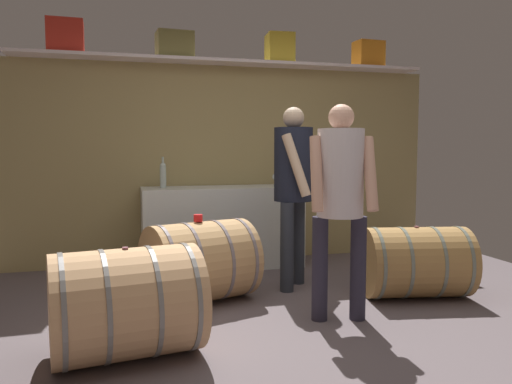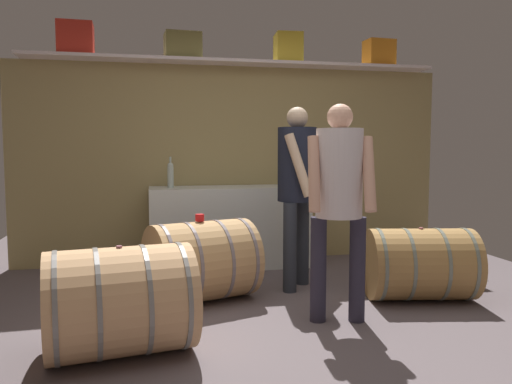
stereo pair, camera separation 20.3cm
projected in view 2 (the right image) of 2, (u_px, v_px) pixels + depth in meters
ground_plane at (272, 308)px, 3.99m from camera, size 6.00×7.93×0.02m
back_wall_panel at (235, 164)px, 5.62m from camera, size 4.80×0.10×2.17m
high_shelf_board at (237, 63)px, 5.38m from camera, size 4.41×0.40×0.03m
toolcase_red at (76, 39)px, 5.03m from camera, size 0.36×0.31×0.33m
toolcase_olive at (183, 46)px, 5.25m from camera, size 0.39×0.31×0.27m
toolcase_yellow at (288, 49)px, 5.48m from camera, size 0.31×0.32×0.32m
toolcase_orange at (379, 53)px, 5.71m from camera, size 0.33×0.25×0.30m
work_cabinet at (230, 227)px, 5.33m from camera, size 1.68×0.55×0.86m
wine_bottle_amber at (292, 172)px, 5.50m from camera, size 0.07×0.07×0.33m
wine_bottle_clear at (171, 174)px, 5.18m from camera, size 0.07×0.07×0.32m
wine_glass at (284, 177)px, 5.45m from camera, size 0.08×0.08×0.14m
wine_barrel_near at (202, 261)px, 4.12m from camera, size 1.00×0.88×0.67m
wine_barrel_far at (420, 264)px, 4.15m from camera, size 0.95×0.74×0.61m
wine_barrel_flank at (120, 301)px, 3.03m from camera, size 0.96×0.79×0.68m
tasting_cup at (200, 218)px, 4.09m from camera, size 0.07×0.07×0.06m
winemaker_pouring at (339, 190)px, 3.56m from camera, size 0.50×0.43×1.58m
visitor_tasting at (298, 178)px, 4.44m from camera, size 0.50×0.53×1.63m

